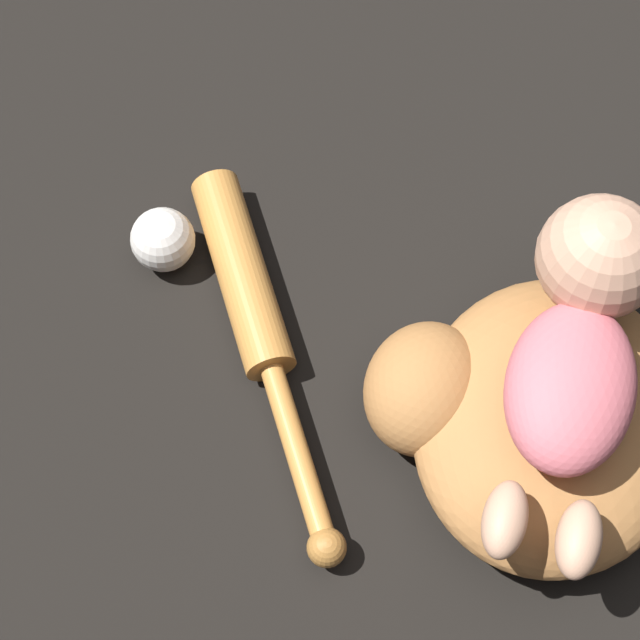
{
  "coord_description": "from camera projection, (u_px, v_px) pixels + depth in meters",
  "views": [
    {
      "loc": [
        -0.39,
        0.16,
        1.03
      ],
      "look_at": [
        0.08,
        0.21,
        0.08
      ],
      "focal_mm": 60.0,
      "sensor_mm": 36.0,
      "label": 1
    }
  ],
  "objects": [
    {
      "name": "baseball_glove",
      "position": [
        530.0,
        420.0,
        1.04
      ],
      "size": [
        0.36,
        0.36,
        0.1
      ],
      "color": "#A8703D",
      "rests_on": "ground"
    },
    {
      "name": "baseball",
      "position": [
        163.0,
        240.0,
        1.15
      ],
      "size": [
        0.07,
        0.07,
        0.07
      ],
      "color": "white",
      "rests_on": "ground"
    },
    {
      "name": "baseball_bat",
      "position": [
        254.0,
        312.0,
        1.12
      ],
      "size": [
        0.42,
        0.21,
        0.05
      ],
      "color": "#C6843D",
      "rests_on": "ground"
    },
    {
      "name": "ground_plane",
      "position": [
        517.0,
        437.0,
        1.09
      ],
      "size": [
        6.0,
        6.0,
        0.0
      ],
      "primitive_type": "plane",
      "color": "black"
    },
    {
      "name": "baby_figure",
      "position": [
        583.0,
        333.0,
        0.97
      ],
      "size": [
        0.36,
        0.16,
        0.12
      ],
      "color": "#D16670",
      "rests_on": "baseball_glove"
    }
  ]
}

